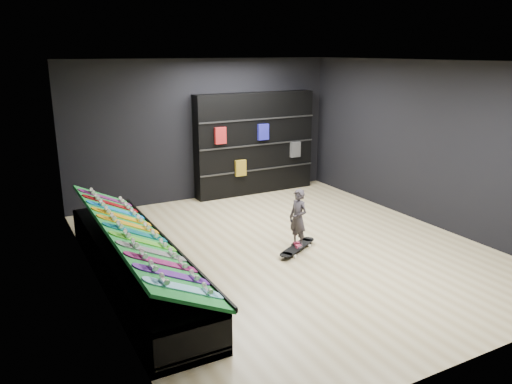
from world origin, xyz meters
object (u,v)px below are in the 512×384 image
back_shelving (255,143)px  child (298,229)px  display_rack (134,266)px  floor_skateboard (297,248)px

back_shelving → child: bearing=-107.1°
back_shelving → display_rack: bearing=-138.1°
child → floor_skateboard: bearing=-101.3°
display_rack → floor_skateboard: bearing=-3.0°
display_rack → floor_skateboard: (2.63, -0.14, -0.20)m
floor_skateboard → child: 0.33m
back_shelving → floor_skateboard: (-1.06, -3.46, -1.09)m
display_rack → back_shelving: size_ratio=1.59×
display_rack → child: 2.64m
display_rack → floor_skateboard: size_ratio=4.59×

